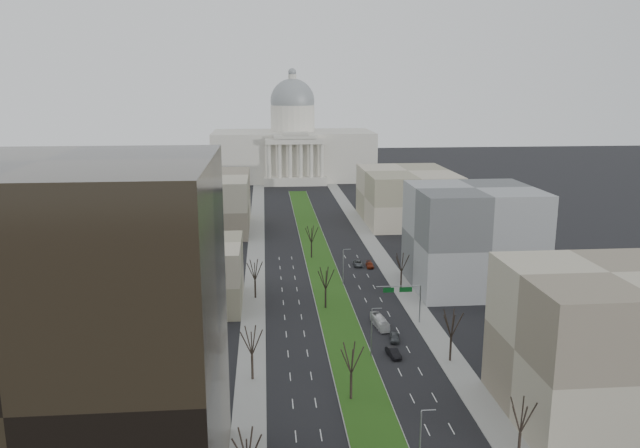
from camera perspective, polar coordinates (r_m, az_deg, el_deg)
ground at (r=174.15m, az=-0.12°, el=-3.12°), size 600.00×600.00×0.00m
median at (r=173.15m, az=-0.10°, el=-3.18°), size 8.00×222.03×0.20m
sidewalk_left at (r=149.66m, az=-6.01°, el=-5.85°), size 5.00×330.00×0.15m
sidewalk_right at (r=153.03m, az=7.27°, el=-5.46°), size 5.00×330.00×0.15m
capitol at (r=318.35m, az=-2.49°, el=7.08°), size 80.00×46.00×55.00m
building_glass_tower at (r=73.99m, az=-22.72°, el=-10.19°), size 34.00×30.00×40.00m
building_beige_left at (r=139.22m, az=-12.54°, el=-4.53°), size 26.00×22.00×14.00m
building_tan_right at (r=99.12m, az=24.42°, el=-10.12°), size 26.00×24.00×22.00m
building_grey_right at (r=151.38m, az=13.75°, el=-1.24°), size 28.00×26.00×24.00m
building_far_left at (r=211.45m, az=-10.58°, el=2.00°), size 30.00×40.00×18.00m
building_far_right at (r=221.01m, az=7.93°, el=2.55°), size 30.00×40.00×18.00m
tree_left_near at (r=76.78m, az=-6.68°, el=-19.61°), size 5.10×5.10×9.18m
tree_left_mid at (r=103.24m, az=-6.27°, el=-10.49°), size 5.40×5.40×9.72m
tree_left_far at (r=140.93m, az=-5.98°, el=-4.14°), size 5.28×5.28×9.50m
tree_right_near at (r=86.18m, az=17.95°, el=-16.26°), size 5.16×5.16×9.29m
tree_right_mid at (r=111.46m, az=11.96°, el=-8.82°), size 5.52×5.52×9.94m
tree_right_far at (r=148.27m, az=7.47°, el=-3.45°), size 5.04×5.04×9.07m
tree_median_a at (r=96.72m, az=2.89°, el=-12.09°), size 5.40×5.40×9.72m
tree_median_b at (r=133.81m, az=0.51°, el=-4.92°), size 5.40×5.40×9.72m
tree_median_c at (r=172.21m, az=-0.79°, el=-0.90°), size 5.40×5.40×9.72m
streetlamp_median_a at (r=81.48m, az=9.18°, el=-19.11°), size 1.90×0.20×9.16m
streetlamp_median_b at (r=112.01m, az=4.76°, el=-9.76°), size 1.90×0.20×9.16m
streetlamp_median_c at (r=149.33m, az=2.15°, el=-3.92°), size 1.90×0.20×9.16m
mast_arm_signs at (r=127.19m, az=7.97°, el=-6.43°), size 9.12×0.24×8.09m
car_grey_near at (r=120.47m, az=6.84°, el=-10.25°), size 2.37×4.49×1.45m
car_black at (r=114.08m, az=6.72°, el=-11.59°), size 2.33×4.81×1.52m
car_red at (r=165.87m, az=4.57°, el=-3.74°), size 2.01×4.59×1.31m
car_grey_far at (r=166.85m, az=3.50°, el=-3.61°), size 2.60×5.14×1.39m
box_van at (r=126.46m, az=5.49°, el=-8.90°), size 2.71×7.99×2.18m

